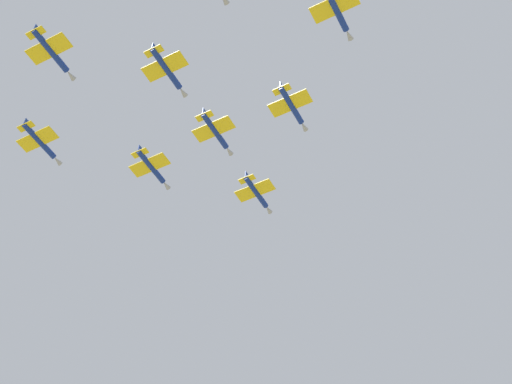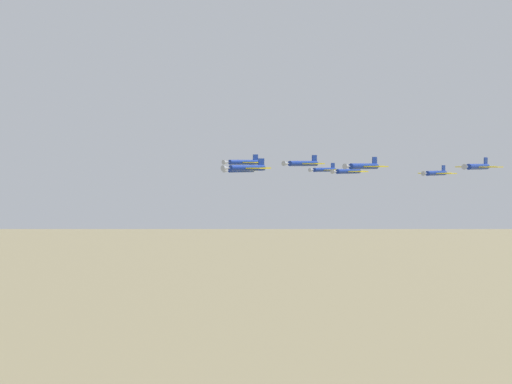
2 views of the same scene
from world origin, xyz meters
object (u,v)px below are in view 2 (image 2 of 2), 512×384
jet_port_inner (363,166)px  jet_lead (247,168)px  jet_port_outer (303,163)px  jet_starboard_trail (436,173)px  jet_center_rear (241,170)px  jet_starboard_outer (477,167)px  jet_port_trail (348,171)px  jet_starboard_inner (243,162)px  jet_tail_end (324,170)px

jet_port_inner → jet_lead: bearing=45.0°
jet_port_outer → jet_starboard_trail: size_ratio=1.00×
jet_port_inner → jet_port_outer: (-15.70, -2.34, 0.53)m
jet_center_rear → jet_port_outer: bearing=155.8°
jet_lead → jet_port_outer: jet_port_outer is taller
jet_port_outer → jet_starboard_outer: size_ratio=1.00×
jet_port_trail → jet_port_inner: bearing=129.8°
jet_port_inner → jet_starboard_trail: jet_port_inner is taller
jet_lead → jet_starboard_inner: bearing=-45.0°
jet_starboard_trail → jet_port_outer: bearing=62.2°
jet_port_inner → jet_starboard_trail: bearing=-90.0°
jet_port_outer → jet_port_trail: bearing=-90.0°
jet_center_rear → jet_port_inner: bearing=161.6°
jet_starboard_outer → jet_center_rear: size_ratio=1.00×
jet_port_outer → jet_starboard_outer: 34.64m
jet_tail_end → jet_starboard_trail: bearing=180.0°
jet_lead → jet_port_trail: 34.76m
jet_starboard_outer → jet_center_rear: jet_starboard_outer is taller
jet_lead → jet_tail_end: (-26.92, 42.07, -0.83)m
jet_port_inner → jet_starboard_outer: size_ratio=1.00×
jet_center_rear → jet_starboard_trail: bearing=-161.6°
jet_port_inner → jet_starboard_inner: size_ratio=1.00×
jet_starboard_outer → jet_starboard_trail: bearing=-45.0°
jet_lead → jet_starboard_outer: jet_starboard_outer is taller
jet_port_inner → jet_tail_end: (-38.36, 22.88, -1.14)m
jet_starboard_outer → jet_lead: bearing=45.0°
jet_port_trail → jet_starboard_trail: (12.22, 16.12, -0.41)m
jet_lead → jet_starboard_trail: 49.96m
jet_starboard_inner → jet_port_outer: 15.87m
jet_lead → jet_port_inner: jet_port_inner is taller
jet_port_inner → jet_center_rear: bearing=-18.4°
jet_port_inner → jet_starboard_outer: (11.44, 19.18, -0.09)m
jet_center_rear → jet_port_trail: (29.85, 10.80, -0.01)m
jet_starboard_inner → jet_center_rear: bearing=-45.0°
jet_port_trail → jet_tail_end: size_ratio=1.00×
jet_port_outer → jet_center_rear: jet_port_outer is taller
jet_port_trail → jet_center_rear: bearing=5.7°
jet_starboard_outer → jet_port_trail: 31.77m
jet_center_rear → jet_tail_end: jet_tail_end is taller
jet_starboard_trail → jet_tail_end: 31.59m
jet_starboard_inner → jet_tail_end: size_ratio=1.00×
jet_starboard_outer → jet_center_rear: bearing=-0.0°
jet_port_outer → jet_center_rear: size_ratio=1.00×
jet_port_inner → jet_port_outer: jet_port_outer is taller
jet_tail_end → jet_port_inner: bearing=135.0°
jet_starboard_trail → jet_starboard_inner: bearing=45.0°
jet_port_inner → jet_port_trail: jet_port_inner is taller
jet_port_outer → jet_starboard_inner: bearing=5.7°
jet_port_inner → jet_starboard_trail: (-7.74, 30.62, -1.71)m
jet_starboard_inner → jet_starboard_outer: 49.95m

